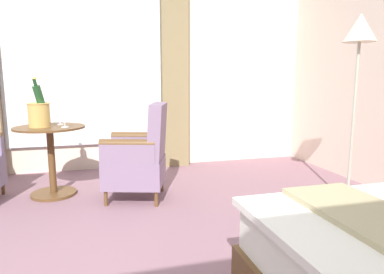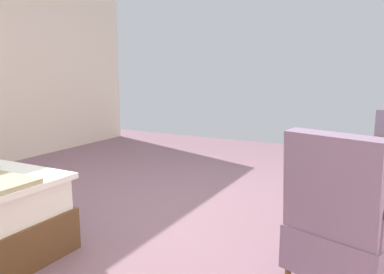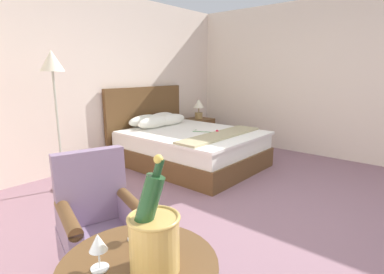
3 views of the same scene
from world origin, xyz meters
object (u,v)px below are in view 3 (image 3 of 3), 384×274
at_px(bed, 186,144).
at_px(wine_glass_near_edge, 98,244).
at_px(champagne_bucket, 153,236).
at_px(nightstand, 199,132).
at_px(armchair_by_window, 100,228).
at_px(bedside_lamp, 199,107).
at_px(wine_glass_near_bucket, 134,219).
at_px(floor_lamp_brass, 53,78).

xyz_separation_m(bed, wine_glass_near_edge, (-3.03, -2.21, 0.50)).
height_order(bed, champagne_bucket, bed).
xyz_separation_m(nightstand, armchair_by_window, (-3.72, -2.13, 0.15)).
height_order(bedside_lamp, wine_glass_near_bucket, bedside_lamp).
bearing_deg(floor_lamp_brass, armchair_by_window, -109.11).
bearing_deg(bedside_lamp, bed, -149.48).
relative_size(bed, wine_glass_near_bucket, 14.62).
bearing_deg(wine_glass_near_edge, nightstand, 34.64).
distance_m(wine_glass_near_bucket, wine_glass_near_edge, 0.25).
xyz_separation_m(champagne_bucket, wine_glass_near_edge, (-0.15, 0.17, -0.04)).
xyz_separation_m(nightstand, champagne_bucket, (-4.04, -3.07, 0.59)).
xyz_separation_m(bed, champagne_bucket, (-2.88, -2.39, 0.54)).
height_order(bedside_lamp, armchair_by_window, armchair_by_window).
xyz_separation_m(wine_glass_near_bucket, wine_glass_near_edge, (-0.24, -0.07, 0.01)).
relative_size(floor_lamp_brass, champagne_bucket, 3.59).
bearing_deg(armchair_by_window, floor_lamp_brass, 70.89).
distance_m(bedside_lamp, wine_glass_near_edge, 5.09).
xyz_separation_m(bedside_lamp, champagne_bucket, (-4.04, -3.07, 0.07)).
relative_size(bedside_lamp, wine_glass_near_edge, 2.51).
bearing_deg(wine_glass_near_bucket, bed, 37.56).
distance_m(champagne_bucket, armchair_by_window, 1.09).
bearing_deg(nightstand, floor_lamp_brass, -176.09).
height_order(wine_glass_near_bucket, wine_glass_near_edge, wine_glass_near_edge).
relative_size(bedside_lamp, wine_glass_near_bucket, 2.65).
bearing_deg(bed, champagne_bucket, -140.41).
relative_size(bed, armchair_by_window, 2.31).
relative_size(floor_lamp_brass, armchair_by_window, 1.84).
distance_m(bed, floor_lamp_brass, 2.25).
xyz_separation_m(nightstand, wine_glass_near_edge, (-4.19, -2.90, 0.56)).
bearing_deg(nightstand, champagne_bucket, -142.80).
bearing_deg(armchair_by_window, champagne_bucket, -108.93).
relative_size(bedside_lamp, armchair_by_window, 0.42).
xyz_separation_m(nightstand, floor_lamp_brass, (-3.06, -0.21, 1.17)).
relative_size(bed, floor_lamp_brass, 1.25).
height_order(champagne_bucket, wine_glass_near_bucket, champagne_bucket).
relative_size(champagne_bucket, armchair_by_window, 0.51).
bearing_deg(bedside_lamp, armchair_by_window, -150.23).
distance_m(bedside_lamp, champagne_bucket, 5.08).
xyz_separation_m(bedside_lamp, armchair_by_window, (-3.72, -2.13, -0.37)).
xyz_separation_m(champagne_bucket, wine_glass_near_bucket, (0.09, 0.24, -0.04)).
distance_m(nightstand, bedside_lamp, 0.52).
bearing_deg(champagne_bucket, floor_lamp_brass, 70.95).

